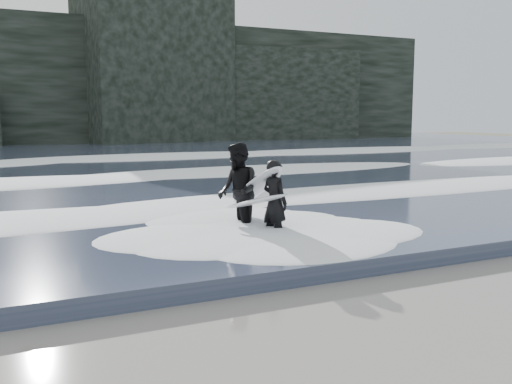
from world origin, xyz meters
The scene contains 8 objects.
ground centered at (0.00, 0.00, 0.00)m, with size 120.00×120.00×0.00m, color #72694A.
sea centered at (0.00, 29.00, 0.15)m, with size 90.00×52.00×0.30m, color #333B53.
headland centered at (0.00, 46.00, 5.00)m, with size 70.00×9.00×10.00m, color black.
foam_near centered at (0.00, 9.00, 0.40)m, with size 60.00×3.20×0.20m, color white.
foam_mid centered at (0.00, 16.00, 0.42)m, with size 60.00×4.00×0.24m, color white.
foam_far centered at (0.00, 25.00, 0.45)m, with size 60.00×4.80×0.30m, color white.
surfer_left centered at (0.77, 5.72, 0.83)m, with size 1.11×1.92×1.65m.
surfer_right centered at (0.41, 6.37, 0.99)m, with size 1.18×2.11×1.96m.
Camera 1 is at (-4.16, -3.96, 2.50)m, focal length 40.00 mm.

